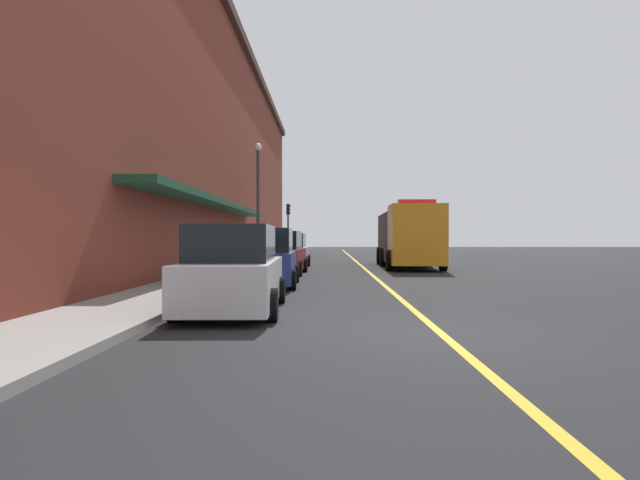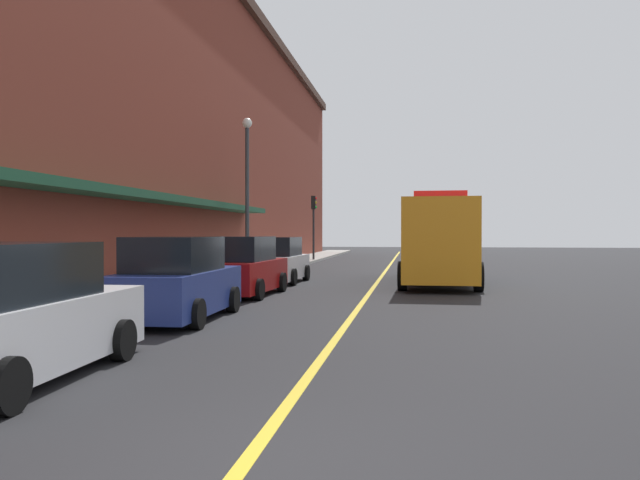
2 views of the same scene
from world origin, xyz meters
name	(u,v)px [view 2 (image 2 of 2)]	position (x,y,z in m)	size (l,w,h in m)	color
ground_plane	(383,274)	(0.00, 25.00, 0.00)	(112.00, 112.00, 0.00)	#232326
sidewalk_left	(256,271)	(-6.20, 25.00, 0.07)	(2.40, 70.00, 0.15)	#9E9B93
lane_center_stripe	(383,274)	(0.00, 25.00, 0.00)	(0.16, 70.00, 0.01)	gold
brick_building_left	(92,125)	(-14.17, 24.00, 7.23)	(14.72, 64.00, 14.44)	maroon
parked_car_0	(7,318)	(-3.87, 2.49, 0.86)	(2.15, 4.78, 1.84)	silver
parked_car_1	(177,281)	(-3.86, 8.54, 0.87)	(2.08, 4.59, 1.88)	navy
parked_car_2	(241,268)	(-3.92, 14.14, 0.86)	(2.24, 4.52, 1.85)	maroon
parked_car_3	(276,261)	(-3.93, 19.22, 0.84)	(2.18, 4.19, 1.80)	silver
utility_truck	(439,242)	(2.38, 19.79, 1.61)	(3.00, 9.43, 3.36)	orange
parking_meter_0	(197,261)	(-5.35, 14.12, 1.06)	(0.14, 0.18, 1.33)	#4C4C51
parking_meter_1	(93,275)	(-5.35, 7.53, 1.06)	(0.14, 0.18, 1.33)	#4C4C51
street_lamp_left	(247,178)	(-5.95, 22.43, 4.40)	(0.44, 0.44, 6.94)	#33383D
traffic_light_near	(314,215)	(-5.29, 37.28, 3.16)	(0.38, 0.36, 4.30)	#232326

